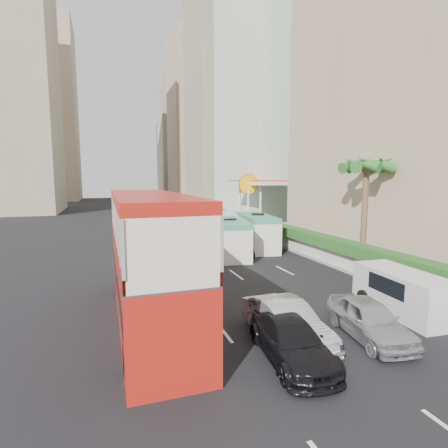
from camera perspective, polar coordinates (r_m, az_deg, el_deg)
name	(u,v)px	position (r m, az deg, el deg)	size (l,w,h in m)	color
ground_plane	(283,302)	(16.70, 9.55, -12.43)	(200.00, 200.00, 0.00)	black
double_decker_bus	(149,257)	(14.23, -12.14, -5.36)	(2.50, 11.00, 5.06)	#B21C12
car_silver_lane_a	(286,341)	(13.02, 10.07, -18.32)	(1.49, 4.26, 1.40)	#ACAEB2
car_silver_lane_b	(368,337)	(14.08, 22.46, -16.75)	(1.62, 4.02, 1.37)	#ACAEB2
car_black	(290,359)	(11.94, 10.77, -20.83)	(1.75, 4.30, 1.25)	black
van_asset	(202,237)	(34.00, -3.56, -2.21)	(2.18, 4.73, 1.31)	silver
minibus_near	(230,238)	(25.72, 0.91, -2.29)	(1.99, 5.98, 2.65)	silver
minibus_far	(257,232)	(28.50, 5.47, -1.28)	(2.07, 6.20, 2.75)	silver
panel_van_near	(403,292)	(16.76, 27.17, -9.90)	(1.76, 4.41, 1.76)	silver
panel_van_far	(225,223)	(36.30, 0.18, 0.17)	(2.21, 5.53, 2.21)	silver
sidewalk	(250,225)	(42.54, 4.32, -0.18)	(6.00, 120.00, 0.18)	#99968C
kerb_wall	(270,235)	(31.40, 7.47, -1.80)	(0.30, 44.00, 1.00)	silver
hedge	(270,226)	(31.28, 7.50, -0.26)	(1.10, 44.00, 0.70)	#2D6626
palm_tree	(364,215)	(23.60, 21.92, 1.35)	(0.36, 0.36, 6.40)	brown
shell_station	(265,204)	(40.87, 6.75, 3.23)	(6.50, 8.00, 5.50)	silver
tower_stripe	(286,15)	(59.03, 10.01, 30.53)	(16.00, 18.00, 58.00)	white
tower_mid	(229,86)	(78.64, 0.89, 21.56)	(16.00, 16.00, 50.00)	tan
tower_far_a	(197,119)	(100.25, -4.49, 16.68)	(14.00, 14.00, 44.00)	tan
tower_far_b	(180,136)	(121.19, -7.12, 14.05)	(14.00, 14.00, 40.00)	tan
tower_left_b	(43,112)	(106.24, -27.40, 15.92)	(16.00, 16.00, 46.00)	tan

